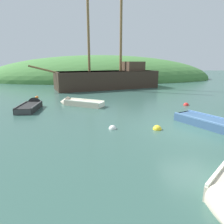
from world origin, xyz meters
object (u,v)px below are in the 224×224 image
object	(u,v)px
buoy_yellow	(157,129)
buoy_red	(186,105)
buoy_white	(113,129)
rowboat_outer_left	(78,103)
buoy_orange	(37,98)
sailing_ship	(108,81)
rowboat_portside	(214,125)
rowboat_far	(32,107)

from	to	relation	value
buoy_yellow	buoy_red	xyz separation A→B (m)	(3.88, 5.12, 0.00)
buoy_white	buoy_red	world-z (taller)	buoy_red
rowboat_outer_left	buoy_white	size ratio (longest dim) A/B	9.90
buoy_orange	sailing_ship	bearing A→B (deg)	40.83
buoy_white	buoy_yellow	distance (m)	2.14
rowboat_portside	buoy_orange	bearing A→B (deg)	-158.23
sailing_ship	buoy_white	distance (m)	15.39
buoy_orange	buoy_yellow	size ratio (longest dim) A/B	0.72
rowboat_far	buoy_white	distance (m)	7.06
buoy_white	rowboat_portside	bearing A→B (deg)	-4.18
sailing_ship	rowboat_far	world-z (taller)	sailing_ship
sailing_ship	rowboat_outer_left	world-z (taller)	sailing_ship
buoy_red	buoy_yellow	bearing A→B (deg)	-127.17
rowboat_portside	buoy_red	xyz separation A→B (m)	(1.04, 5.18, -0.14)
buoy_white	buoy_yellow	xyz separation A→B (m)	(2.12, -0.30, 0.00)
rowboat_portside	buoy_white	bearing A→B (deg)	-120.56
buoy_yellow	buoy_orange	bearing A→B (deg)	129.65
buoy_white	buoy_red	xyz separation A→B (m)	(6.00, 4.82, 0.00)
buoy_white	buoy_yellow	bearing A→B (deg)	-8.09
sailing_ship	rowboat_outer_left	size ratio (longest dim) A/B	4.06
sailing_ship	rowboat_outer_left	distance (m)	10.16
buoy_orange	buoy_red	xyz separation A→B (m)	(11.87, -4.52, 0.00)
buoy_white	buoy_yellow	world-z (taller)	buoy_yellow
buoy_orange	buoy_white	xyz separation A→B (m)	(5.87, -9.34, 0.00)
rowboat_outer_left	buoy_yellow	size ratio (longest dim) A/B	8.51
buoy_white	buoy_red	bearing A→B (deg)	38.75
buoy_red	rowboat_portside	bearing A→B (deg)	-101.37
buoy_white	sailing_ship	bearing A→B (deg)	86.03
buoy_orange	buoy_white	distance (m)	11.03
rowboat_far	buoy_white	world-z (taller)	rowboat_far
rowboat_portside	rowboat_outer_left	size ratio (longest dim) A/B	1.03
buoy_red	rowboat_outer_left	bearing A→B (deg)	173.98
buoy_white	buoy_red	size ratio (longest dim) A/B	0.91
buoy_orange	rowboat_portside	bearing A→B (deg)	-41.85
rowboat_outer_left	rowboat_portside	bearing A→B (deg)	169.78
buoy_white	buoy_yellow	size ratio (longest dim) A/B	0.86
buoy_orange	buoy_white	size ratio (longest dim) A/B	0.83
rowboat_portside	buoy_orange	distance (m)	14.54
rowboat_portside	buoy_white	distance (m)	4.98
rowboat_far	buoy_white	xyz separation A→B (m)	(5.11, -4.88, -0.12)
buoy_yellow	buoy_red	world-z (taller)	buoy_yellow
rowboat_portside	rowboat_outer_left	bearing A→B (deg)	-157.35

